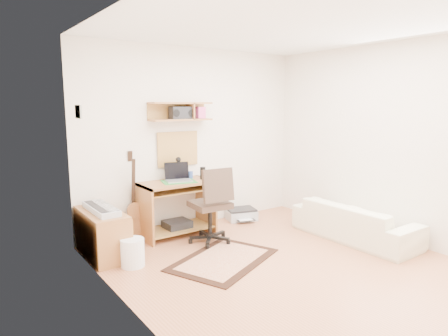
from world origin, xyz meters
TOP-DOWN VIEW (x-y plane):
  - floor at (0.00, 0.00)m, footprint 3.60×4.00m
  - ceiling at (0.00, 0.00)m, footprint 3.60×4.00m
  - back_wall at (0.00, 2.00)m, footprint 3.60×0.01m
  - left_wall at (-1.80, 0.00)m, footprint 0.01×4.00m
  - right_wall at (1.80, 0.00)m, footprint 0.01×4.00m
  - wall_shelf at (-0.30, 1.88)m, footprint 0.90×0.25m
  - cork_board at (-0.30, 1.98)m, footprint 0.64×0.03m
  - wall_photo at (-1.79, 1.50)m, footprint 0.02×0.20m
  - desk at (-0.47, 1.73)m, footprint 1.00×0.55m
  - laptop at (-0.44, 1.71)m, footprint 0.42×0.42m
  - speaker at (-0.07, 1.68)m, footprint 0.08×0.08m
  - desk_lamp at (-0.33, 1.87)m, footprint 0.11×0.11m
  - pencil_cup at (-0.19, 1.83)m, footprint 0.07×0.07m
  - boombox at (-0.29, 1.87)m, footprint 0.33×0.15m
  - rug at (-0.49, 0.59)m, footprint 1.49×1.26m
  - task_chair at (-0.27, 1.19)m, footprint 0.57×0.57m
  - cabinet at (-1.58, 1.55)m, footprint 0.40×0.90m
  - music_keyboard at (-1.58, 1.55)m, footprint 0.23×0.74m
  - guitar at (-1.02, 1.86)m, footprint 0.35×0.25m
  - waste_basket at (-1.41, 1.05)m, footprint 0.31×0.31m
  - printer at (0.70, 1.77)m, footprint 0.53×0.46m
  - sofa at (1.38, 0.17)m, footprint 0.49×1.69m

SIDE VIEW (x-z plane):
  - floor at x=0.00m, z-range -0.01..0.00m
  - rug at x=-0.49m, z-range 0.00..0.02m
  - printer at x=0.70m, z-range 0.00..0.17m
  - waste_basket at x=-1.41m, z-range 0.00..0.32m
  - cabinet at x=-1.58m, z-range 0.00..0.55m
  - sofa at x=1.38m, z-range 0.00..0.66m
  - desk at x=-0.47m, z-range 0.00..0.75m
  - task_chair at x=-0.27m, z-range 0.00..1.02m
  - music_keyboard at x=-1.58m, z-range 0.55..0.61m
  - guitar at x=-1.02m, z-range 0.00..1.20m
  - pencil_cup at x=-0.19m, z-range 0.75..0.85m
  - speaker at x=-0.07m, z-range 0.75..0.92m
  - laptop at x=-0.44m, z-range 0.75..1.01m
  - desk_lamp at x=-0.33m, z-range 0.75..1.07m
  - cork_board at x=-0.30m, z-range 0.92..1.42m
  - back_wall at x=0.00m, z-range 0.00..2.60m
  - left_wall at x=-1.80m, z-range 0.00..2.60m
  - right_wall at x=1.80m, z-range 0.00..2.60m
  - boombox at x=-0.29m, z-range 1.59..1.77m
  - wall_shelf at x=-0.30m, z-range 1.57..1.83m
  - wall_photo at x=-1.79m, z-range 1.65..1.79m
  - ceiling at x=0.00m, z-range 2.60..2.61m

